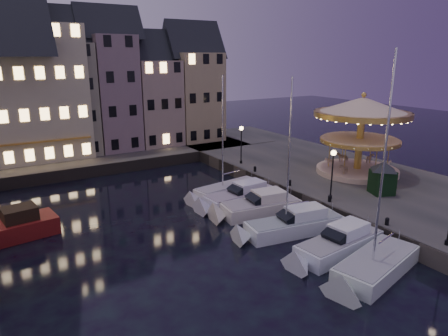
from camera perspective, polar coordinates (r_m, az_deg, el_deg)
ground at (r=30.06m, az=6.43°, el=-9.70°), size 160.00×160.00×0.00m
quay_east at (r=42.99m, az=16.40°, el=-1.45°), size 16.00×56.00×1.30m
quay_north at (r=51.55m, az=-20.57°, el=0.99°), size 44.00×12.00×1.30m
quaywall_e at (r=37.66m, az=8.12°, el=-3.37°), size 0.15×44.00×1.30m
quaywall_n at (r=46.28m, az=-16.67°, el=-0.26°), size 48.00×0.15×1.30m
streetlamp_b at (r=34.00m, az=15.25°, el=0.08°), size 0.44×0.44×4.17m
streetlamp_c at (r=44.04m, az=2.48°, el=4.11°), size 0.44×0.44×4.17m
streetlamp_d at (r=46.79m, az=18.66°, el=3.98°), size 0.44×0.44×4.17m
bollard_a at (r=30.72m, az=22.27°, el=-7.01°), size 0.30×0.30×0.57m
bollard_b at (r=33.96m, az=14.86°, el=-4.19°), size 0.30×0.30×0.57m
bollard_c at (r=37.37m, az=9.37°, el=-2.03°), size 0.30×0.30×0.57m
bollard_d at (r=41.49m, az=4.44°, el=-0.08°), size 0.30×0.30×0.57m
townhouse_nb at (r=51.58m, az=-28.49°, el=8.74°), size 6.16×8.00×13.80m
townhouse_nc at (r=52.22m, az=-21.87°, el=10.12°), size 6.82×8.00×14.80m
townhouse_nd at (r=53.47m, az=-15.76°, el=11.29°), size 5.50×8.00×15.80m
townhouse_ne at (r=55.32m, az=-10.15°, el=10.19°), size 6.16×8.00×12.80m
townhouse_nf at (r=57.76m, az=-4.48°, el=11.10°), size 6.82×8.00×13.80m
hotel_corner at (r=51.47m, az=-28.65°, el=10.40°), size 17.60×9.00×16.80m
motorboat_a at (r=26.26m, az=20.46°, el=-13.32°), size 7.91×4.20×13.12m
motorboat_b at (r=28.08m, az=15.69°, el=-10.69°), size 7.94×2.97×2.15m
motorboat_c at (r=30.41m, az=9.40°, el=-8.11°), size 8.65×3.39×11.42m
motorboat_d at (r=33.64m, az=4.62°, el=-5.63°), size 7.79×3.40×2.15m
motorboat_e at (r=35.70m, az=2.05°, el=-4.30°), size 8.05×2.72×2.15m
motorboat_f at (r=37.67m, az=-0.07°, el=-3.40°), size 7.93×3.03×10.47m
red_fishing_boat at (r=33.03m, az=-29.18°, el=-7.98°), size 8.07×3.72×6.03m
carousel at (r=41.99m, az=19.06°, el=6.40°), size 9.34×9.34×8.17m
ticket_kiosk at (r=36.88m, az=21.79°, el=-0.56°), size 2.77×2.77×3.25m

